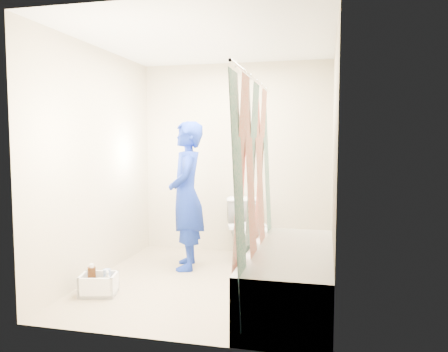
% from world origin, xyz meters
% --- Properties ---
extents(floor, '(2.60, 2.60, 0.00)m').
position_xyz_m(floor, '(0.00, 0.00, 0.00)').
color(floor, gray).
rests_on(floor, ground).
extents(ceiling, '(2.40, 2.60, 0.02)m').
position_xyz_m(ceiling, '(0.00, 0.00, 2.40)').
color(ceiling, white).
rests_on(ceiling, wall_back).
extents(wall_back, '(2.40, 0.02, 2.40)m').
position_xyz_m(wall_back, '(0.00, 1.30, 1.20)').
color(wall_back, '#BDB692').
rests_on(wall_back, ground).
extents(wall_front, '(2.40, 0.02, 2.40)m').
position_xyz_m(wall_front, '(0.00, -1.30, 1.20)').
color(wall_front, '#BDB692').
rests_on(wall_front, ground).
extents(wall_left, '(0.02, 2.60, 2.40)m').
position_xyz_m(wall_left, '(-1.20, 0.00, 1.20)').
color(wall_left, '#BDB692').
rests_on(wall_left, ground).
extents(wall_right, '(0.02, 2.60, 2.40)m').
position_xyz_m(wall_right, '(1.20, 0.00, 1.20)').
color(wall_right, '#BDB692').
rests_on(wall_right, ground).
extents(bathtub, '(0.70, 1.75, 0.50)m').
position_xyz_m(bathtub, '(0.85, -0.43, 0.27)').
color(bathtub, white).
rests_on(bathtub, ground).
extents(curtain_rod, '(0.02, 1.90, 0.02)m').
position_xyz_m(curtain_rod, '(0.52, -0.43, 1.95)').
color(curtain_rod, silver).
rests_on(curtain_rod, wall_back).
extents(shower_curtain, '(0.06, 1.75, 1.80)m').
position_xyz_m(shower_curtain, '(0.52, -0.43, 1.02)').
color(shower_curtain, white).
rests_on(shower_curtain, curtain_rod).
extents(toilet, '(0.62, 0.81, 0.73)m').
position_xyz_m(toilet, '(0.21, 0.92, 0.36)').
color(toilet, white).
rests_on(toilet, ground).
extents(tank_lid, '(0.49, 0.33, 0.03)m').
position_xyz_m(tank_lid, '(0.25, 0.81, 0.43)').
color(tank_lid, white).
rests_on(tank_lid, toilet).
extents(tank_internals, '(0.17, 0.09, 0.24)m').
position_xyz_m(tank_internals, '(0.11, 1.09, 0.72)').
color(tank_internals, black).
rests_on(tank_internals, toilet).
extents(plumber, '(0.55, 0.68, 1.64)m').
position_xyz_m(plumber, '(-0.38, 0.45, 0.82)').
color(plumber, '#0E3895').
rests_on(plumber, ground).
extents(cleaning_caddy, '(0.37, 0.33, 0.25)m').
position_xyz_m(cleaning_caddy, '(-0.90, -0.56, 0.09)').
color(cleaning_caddy, white).
rests_on(cleaning_caddy, ground).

